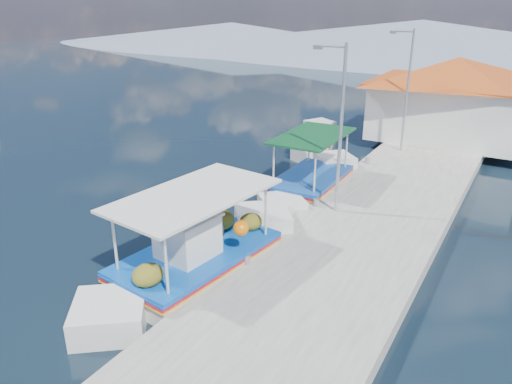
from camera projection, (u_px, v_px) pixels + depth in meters
The scene contains 9 objects.
ground at pixel (204, 216), 18.89m from camera, with size 160.00×160.00×0.00m, color black.
quay at pixel (399, 190), 20.84m from camera, with size 5.00×44.00×0.50m, color #ADAAA2.
bollards at pixel (347, 177), 21.07m from camera, with size 0.20×17.20×0.30m.
main_caique at pixel (199, 258), 14.73m from camera, with size 3.29×8.96×2.97m.
caique_green_canopy at pixel (312, 183), 21.02m from camera, with size 2.39×7.71×2.88m.
caique_blue_hull at pixel (316, 142), 27.45m from camera, with size 3.38×6.61×1.23m.
harbor_building at pixel (454, 97), 26.98m from camera, with size 10.49×10.49×4.40m.
lamp_post_near at pixel (339, 122), 16.95m from camera, with size 1.21×0.14×6.00m.
lamp_post_far at pixel (406, 85), 24.17m from camera, with size 1.21×0.14×6.00m.
Camera 1 is at (10.46, -13.82, 7.84)m, focal length 34.35 mm.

